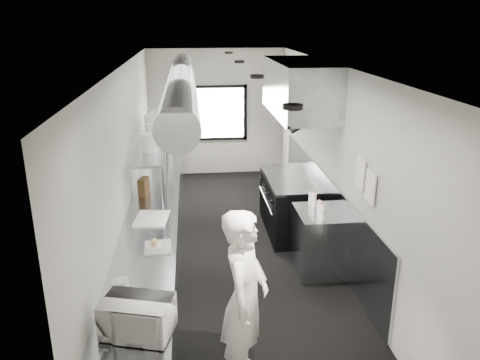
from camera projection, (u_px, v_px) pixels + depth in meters
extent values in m
cube|color=black|center=(233.00, 251.00, 7.39)|extent=(3.00, 8.00, 0.01)
cube|color=silver|center=(232.00, 66.00, 6.49)|extent=(3.00, 8.00, 0.01)
cube|color=beige|center=(217.00, 113.00, 10.71)|extent=(3.00, 0.02, 2.80)
cube|color=beige|center=(287.00, 340.00, 3.17)|extent=(3.00, 0.02, 2.80)
cube|color=beige|center=(127.00, 168.00, 6.79)|extent=(0.02, 8.00, 2.80)
cube|color=beige|center=(334.00, 162.00, 7.09)|extent=(0.02, 8.00, 2.80)
cube|color=gray|center=(324.00, 207.00, 7.64)|extent=(0.03, 5.50, 1.10)
cylinder|color=gray|center=(181.00, 82.00, 6.88)|extent=(0.40, 6.40, 0.40)
cube|color=silver|center=(217.00, 113.00, 10.67)|extent=(1.20, 0.03, 1.10)
cube|color=black|center=(216.00, 87.00, 10.50)|extent=(1.36, 0.03, 0.08)
cube|color=black|center=(217.00, 138.00, 10.87)|extent=(1.36, 0.03, 0.08)
cube|color=black|center=(188.00, 114.00, 10.63)|extent=(0.08, 0.03, 1.25)
cube|color=black|center=(245.00, 113.00, 10.75)|extent=(0.08, 0.03, 1.25)
cube|color=gray|center=(299.00, 87.00, 7.39)|extent=(0.80, 2.20, 0.80)
cube|color=gray|center=(274.00, 113.00, 7.47)|extent=(0.05, 2.20, 0.05)
cube|color=black|center=(293.00, 109.00, 7.49)|extent=(0.50, 2.10, 0.28)
cube|color=gray|center=(154.00, 243.00, 6.66)|extent=(0.70, 6.00, 0.90)
cube|color=gray|center=(153.00, 140.00, 7.72)|extent=(0.45, 3.00, 0.04)
cylinder|color=gray|center=(162.00, 188.00, 6.52)|extent=(0.04, 0.04, 0.66)
cylinder|color=gray|center=(166.00, 159.00, 7.84)|extent=(0.04, 0.04, 0.66)
cylinder|color=gray|center=(169.00, 139.00, 9.16)|extent=(0.04, 0.04, 0.66)
cube|color=black|center=(292.00, 205.00, 8.01)|extent=(0.85, 1.60, 0.90)
cube|color=gray|center=(293.00, 178.00, 7.86)|extent=(0.85, 1.60, 0.04)
cube|color=gray|center=(268.00, 206.00, 7.97)|extent=(0.03, 1.55, 0.80)
cylinder|color=gray|center=(266.00, 200.00, 7.93)|extent=(0.03, 1.30, 0.03)
cube|color=gray|center=(319.00, 242.00, 6.70)|extent=(0.65, 0.80, 0.90)
cube|color=gray|center=(165.00, 166.00, 10.15)|extent=(0.70, 1.20, 0.90)
cube|color=white|center=(360.00, 174.00, 5.89)|extent=(0.02, 0.28, 0.38)
cube|color=white|center=(370.00, 187.00, 5.58)|extent=(0.02, 0.28, 0.38)
imported|color=white|center=(245.00, 299.00, 4.52)|extent=(0.63, 0.77, 1.81)
imported|color=white|center=(137.00, 317.00, 3.99)|extent=(0.62, 0.53, 0.32)
cylinder|color=silver|center=(118.00, 286.00, 4.66)|extent=(0.16, 0.16, 0.09)
cylinder|color=silver|center=(122.00, 284.00, 4.68)|extent=(0.17, 0.17, 0.10)
cube|color=beige|center=(158.00, 247.00, 5.54)|extent=(0.33, 0.40, 0.01)
cylinder|color=white|center=(154.00, 246.00, 5.55)|extent=(0.19, 0.19, 0.02)
sphere|color=#D8BB71|center=(154.00, 242.00, 5.54)|extent=(0.09, 0.09, 0.09)
cube|color=white|center=(152.00, 219.00, 6.32)|extent=(0.47, 0.59, 0.02)
cube|color=#4F341C|center=(144.00, 186.00, 7.16)|extent=(0.17, 0.26, 0.26)
cylinder|color=white|center=(150.00, 143.00, 6.94)|extent=(0.25, 0.25, 0.27)
cylinder|color=white|center=(152.00, 133.00, 7.51)|extent=(0.25, 0.25, 0.28)
cylinder|color=white|center=(152.00, 126.00, 7.80)|extent=(0.30, 0.30, 0.36)
cylinder|color=white|center=(154.00, 119.00, 8.37)|extent=(0.29, 0.29, 0.34)
cylinder|color=white|center=(323.00, 214.00, 6.28)|extent=(0.07, 0.07, 0.17)
cylinder|color=white|center=(321.00, 211.00, 6.35)|extent=(0.07, 0.07, 0.18)
cylinder|color=white|center=(319.00, 207.00, 6.50)|extent=(0.06, 0.06, 0.17)
cylinder|color=white|center=(314.00, 201.00, 6.69)|extent=(0.08, 0.08, 0.20)
cylinder|color=white|center=(311.00, 198.00, 6.82)|extent=(0.07, 0.07, 0.18)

